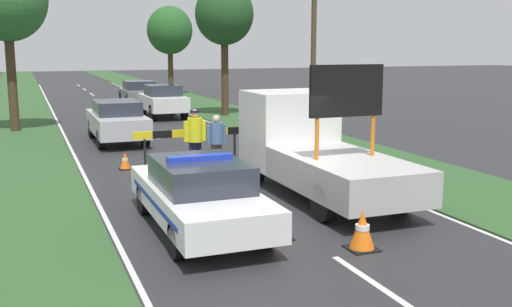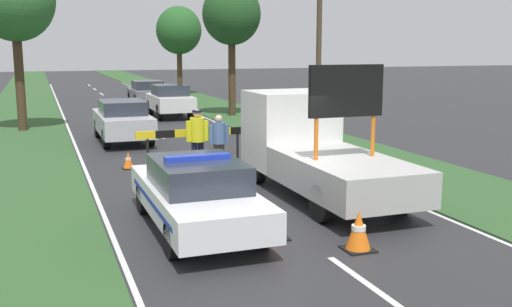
% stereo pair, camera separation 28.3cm
% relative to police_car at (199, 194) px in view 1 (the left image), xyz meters
% --- Properties ---
extents(ground_plane, '(160.00, 160.00, 0.00)m').
position_rel_police_car_xyz_m(ground_plane, '(1.71, 0.34, -0.72)').
color(ground_plane, '#28282B').
extents(lane_markings, '(6.75, 64.71, 0.01)m').
position_rel_police_car_xyz_m(lane_markings, '(1.71, 16.30, -0.71)').
color(lane_markings, silver).
rests_on(lane_markings, ground).
extents(grass_verge_left, '(3.67, 120.00, 0.03)m').
position_rel_police_car_xyz_m(grass_verge_left, '(-3.55, 20.34, -0.70)').
color(grass_verge_left, '#2D5128').
rests_on(grass_verge_left, ground).
extents(grass_verge_right, '(3.67, 120.00, 0.03)m').
position_rel_police_car_xyz_m(grass_verge_right, '(6.98, 20.34, -0.70)').
color(grass_verge_right, '#2D5128').
rests_on(grass_verge_right, ground).
extents(police_car, '(1.80, 4.85, 1.49)m').
position_rel_police_car_xyz_m(police_car, '(0.00, 0.00, 0.00)').
color(police_car, white).
rests_on(police_car, ground).
extents(work_truck, '(2.09, 6.00, 3.14)m').
position_rel_police_car_xyz_m(work_truck, '(3.43, 2.07, 0.39)').
color(work_truck, white).
rests_on(work_truck, ground).
extents(road_barrier, '(3.37, 0.08, 1.15)m').
position_rel_police_car_xyz_m(road_barrier, '(1.42, 5.85, 0.25)').
color(road_barrier, black).
rests_on(road_barrier, ground).
extents(police_officer, '(0.65, 0.41, 1.80)m').
position_rel_police_car_xyz_m(police_officer, '(1.35, 5.13, 0.35)').
color(police_officer, '#191E38').
rests_on(police_officer, ground).
extents(pedestrian_civilian, '(0.58, 0.37, 1.62)m').
position_rel_police_car_xyz_m(pedestrian_civilian, '(1.96, 5.09, 0.24)').
color(pedestrian_civilian, brown).
rests_on(pedestrian_civilian, ground).
extents(traffic_cone_near_police, '(0.50, 0.50, 0.69)m').
position_rel_police_car_xyz_m(traffic_cone_near_police, '(1.20, -1.06, -0.38)').
color(traffic_cone_near_police, black).
rests_on(traffic_cone_near_police, ground).
extents(traffic_cone_centre_front, '(0.49, 0.49, 0.68)m').
position_rel_police_car_xyz_m(traffic_cone_centre_front, '(4.58, 4.80, -0.38)').
color(traffic_cone_centre_front, black).
rests_on(traffic_cone_centre_front, ground).
extents(traffic_cone_near_truck, '(0.52, 0.52, 0.71)m').
position_rel_police_car_xyz_m(traffic_cone_near_truck, '(2.34, -2.16, -0.36)').
color(traffic_cone_near_truck, black).
rests_on(traffic_cone_near_truck, ground).
extents(traffic_cone_behind_barrier, '(0.36, 0.36, 0.50)m').
position_rel_police_car_xyz_m(traffic_cone_behind_barrier, '(-0.41, 6.38, -0.47)').
color(traffic_cone_behind_barrier, black).
rests_on(traffic_cone_behind_barrier, ground).
extents(queued_car_sedan_silver, '(1.77, 4.61, 1.55)m').
position_rel_police_car_xyz_m(queued_car_sedan_silver, '(0.14, 11.57, 0.09)').
color(queued_car_sedan_silver, '#B2B2B7').
rests_on(queued_car_sedan_silver, ground).
extents(queued_car_van_white, '(1.79, 4.02, 1.64)m').
position_rel_police_car_xyz_m(queued_car_van_white, '(3.46, 18.76, 0.14)').
color(queued_car_van_white, silver).
rests_on(queued_car_van_white, ground).
extents(queued_car_suv_grey, '(1.92, 4.05, 1.46)m').
position_rel_police_car_xyz_m(queued_car_suv_grey, '(3.52, 25.70, 0.06)').
color(queued_car_suv_grey, slate).
rests_on(queued_car_suv_grey, ground).
extents(roadside_tree_near_left, '(3.28, 3.28, 6.39)m').
position_rel_police_car_xyz_m(roadside_tree_near_left, '(7.12, 32.53, 3.92)').
color(roadside_tree_near_left, '#42301E').
rests_on(roadside_tree_near_left, ground).
extents(roadside_tree_near_right, '(2.93, 2.93, 6.65)m').
position_rel_police_car_xyz_m(roadside_tree_near_right, '(6.57, 18.25, 4.34)').
color(roadside_tree_near_right, '#42301E').
rests_on(roadside_tree_near_right, ground).
extents(roadside_tree_mid_left, '(3.26, 3.26, 7.12)m').
position_rel_police_car_xyz_m(roadside_tree_mid_left, '(-3.45, 15.96, 4.64)').
color(roadside_tree_mid_left, '#42301E').
rests_on(roadside_tree_mid_left, ground).
extents(utility_pole, '(1.20, 0.20, 7.18)m').
position_rel_police_car_xyz_m(utility_pole, '(7.21, 9.56, 2.99)').
color(utility_pole, '#473828').
rests_on(utility_pole, ground).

